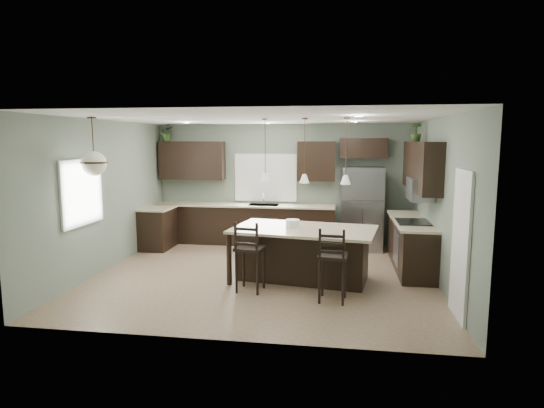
% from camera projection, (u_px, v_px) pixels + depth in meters
% --- Properties ---
extents(ground, '(6.00, 6.00, 0.00)m').
position_uv_depth(ground, '(263.00, 275.00, 8.24)').
color(ground, '#9E8466').
rests_on(ground, ground).
extents(pantry_door, '(0.04, 0.82, 2.04)m').
position_uv_depth(pantry_door, '(461.00, 245.00, 6.14)').
color(pantry_door, white).
rests_on(pantry_door, ground).
extents(window_back, '(1.35, 0.02, 1.00)m').
position_uv_depth(window_back, '(266.00, 178.00, 10.76)').
color(window_back, white).
rests_on(window_back, room_shell).
extents(window_left, '(0.02, 1.10, 1.00)m').
position_uv_depth(window_left, '(81.00, 192.00, 7.67)').
color(window_left, white).
rests_on(window_left, room_shell).
extents(left_return_cabs, '(0.60, 0.90, 0.90)m').
position_uv_depth(left_return_cabs, '(158.00, 229.00, 10.23)').
color(left_return_cabs, black).
rests_on(left_return_cabs, ground).
extents(left_return_countertop, '(0.66, 0.96, 0.04)m').
position_uv_depth(left_return_countertop, '(158.00, 208.00, 10.17)').
color(left_return_countertop, beige).
rests_on(left_return_countertop, left_return_cabs).
extents(back_lower_cabs, '(4.20, 0.60, 0.90)m').
position_uv_depth(back_lower_cabs, '(245.00, 225.00, 10.70)').
color(back_lower_cabs, black).
rests_on(back_lower_cabs, ground).
extents(back_countertop, '(4.20, 0.66, 0.04)m').
position_uv_depth(back_countertop, '(245.00, 205.00, 10.61)').
color(back_countertop, beige).
rests_on(back_countertop, back_lower_cabs).
extents(sink_inset, '(0.70, 0.45, 0.01)m').
position_uv_depth(sink_inset, '(264.00, 205.00, 10.55)').
color(sink_inset, gray).
rests_on(sink_inset, back_countertop).
extents(faucet, '(0.02, 0.02, 0.28)m').
position_uv_depth(faucet, '(263.00, 199.00, 10.50)').
color(faucet, silver).
rests_on(faucet, back_countertop).
extents(back_upper_left, '(1.55, 0.34, 0.90)m').
position_uv_depth(back_upper_left, '(192.00, 160.00, 10.81)').
color(back_upper_left, black).
rests_on(back_upper_left, room_shell).
extents(back_upper_right, '(0.85, 0.34, 0.90)m').
position_uv_depth(back_upper_right, '(316.00, 161.00, 10.38)').
color(back_upper_right, black).
rests_on(back_upper_right, room_shell).
extents(fridge_header, '(1.05, 0.34, 0.45)m').
position_uv_depth(fridge_header, '(363.00, 148.00, 10.18)').
color(fridge_header, black).
rests_on(fridge_header, room_shell).
extents(right_lower_cabs, '(0.60, 2.35, 0.90)m').
position_uv_depth(right_lower_cabs, '(411.00, 245.00, 8.64)').
color(right_lower_cabs, black).
rests_on(right_lower_cabs, ground).
extents(right_countertop, '(0.66, 2.35, 0.04)m').
position_uv_depth(right_countertop, '(411.00, 221.00, 8.57)').
color(right_countertop, beige).
rests_on(right_countertop, right_lower_cabs).
extents(cooktop, '(0.58, 0.75, 0.02)m').
position_uv_depth(cooktop, '(413.00, 222.00, 8.30)').
color(cooktop, black).
rests_on(cooktop, right_countertop).
extents(wall_oven_front, '(0.01, 0.72, 0.60)m').
position_uv_depth(wall_oven_front, '(396.00, 248.00, 8.41)').
color(wall_oven_front, gray).
rests_on(wall_oven_front, right_lower_cabs).
extents(right_upper_cabs, '(0.34, 2.35, 0.90)m').
position_uv_depth(right_upper_cabs, '(421.00, 166.00, 8.41)').
color(right_upper_cabs, black).
rests_on(right_upper_cabs, room_shell).
extents(microwave, '(0.40, 0.75, 0.40)m').
position_uv_depth(microwave, '(420.00, 189.00, 8.20)').
color(microwave, gray).
rests_on(microwave, right_upper_cabs).
extents(refrigerator, '(0.90, 0.74, 1.85)m').
position_uv_depth(refrigerator, '(362.00, 208.00, 10.10)').
color(refrigerator, gray).
rests_on(refrigerator, ground).
extents(kitchen_island, '(2.60, 1.74, 0.92)m').
position_uv_depth(kitchen_island, '(304.00, 254.00, 7.88)').
color(kitchen_island, black).
rests_on(kitchen_island, ground).
extents(serving_dish, '(0.24, 0.24, 0.14)m').
position_uv_depth(serving_dish, '(293.00, 224.00, 7.86)').
color(serving_dish, white).
rests_on(serving_dish, kitchen_island).
extents(bar_stool_left, '(0.48, 0.48, 1.17)m').
position_uv_depth(bar_stool_left, '(250.00, 256.00, 7.29)').
color(bar_stool_left, black).
rests_on(bar_stool_left, ground).
extents(bar_stool_right, '(0.46, 0.46, 1.15)m').
position_uv_depth(bar_stool_right, '(333.00, 264.00, 6.83)').
color(bar_stool_right, black).
rests_on(bar_stool_right, ground).
extents(pendant_left, '(0.17, 0.17, 1.10)m').
position_uv_depth(pendant_left, '(265.00, 150.00, 7.84)').
color(pendant_left, silver).
rests_on(pendant_left, room_shell).
extents(pendant_center, '(0.17, 0.17, 1.10)m').
position_uv_depth(pendant_center, '(305.00, 151.00, 7.63)').
color(pendant_center, white).
rests_on(pendant_center, room_shell).
extents(pendant_right, '(0.17, 0.17, 1.10)m').
position_uv_depth(pendant_right, '(346.00, 151.00, 7.42)').
color(pendant_right, silver).
rests_on(pendant_right, room_shell).
extents(chandelier, '(0.43, 0.43, 0.95)m').
position_uv_depth(chandelier, '(93.00, 146.00, 7.30)').
color(chandelier, beige).
rests_on(chandelier, room_shell).
extents(plant_back_left, '(0.44, 0.40, 0.43)m').
position_uv_depth(plant_back_left, '(167.00, 132.00, 10.77)').
color(plant_back_left, '#325023').
rests_on(plant_back_left, back_upper_left).
extents(plant_right_wall, '(0.27, 0.27, 0.38)m').
position_uv_depth(plant_right_wall, '(416.00, 132.00, 8.90)').
color(plant_right_wall, '#304D21').
rests_on(plant_right_wall, right_upper_cabs).
extents(room_shell, '(6.00, 6.00, 6.00)m').
position_uv_depth(room_shell, '(263.00, 182.00, 8.00)').
color(room_shell, slate).
rests_on(room_shell, ground).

